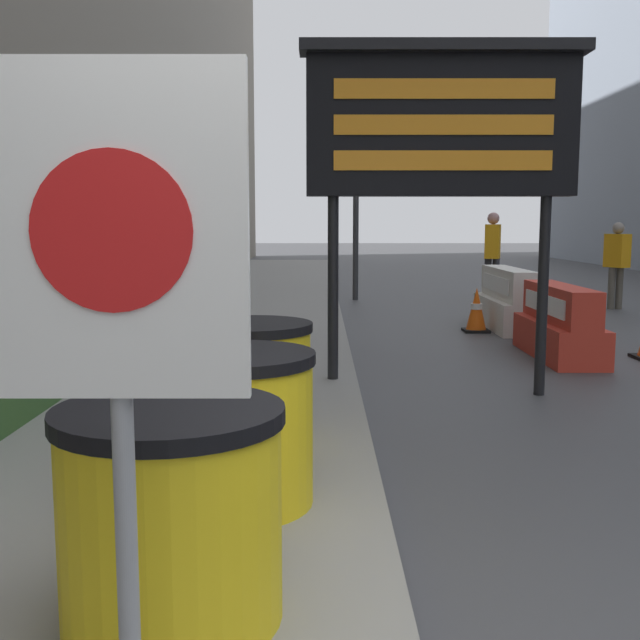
{
  "coord_description": "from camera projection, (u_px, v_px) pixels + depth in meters",
  "views": [
    {
      "loc": [
        -0.35,
        -2.23,
        1.6
      ],
      "look_at": [
        -0.37,
        8.63,
        0.2
      ],
      "focal_mm": 42.0,
      "sensor_mm": 36.0,
      "label": 1
    }
  ],
  "objects": [
    {
      "name": "bare_tree",
      "position": [
        93.0,
        207.0,
        8.4
      ],
      "size": [
        1.5,
        1.43,
        3.24
      ],
      "color": "#4C3D2D",
      "rests_on": "sidewalk_left"
    },
    {
      "name": "barrel_drum_foreground",
      "position": [
        173.0,
        513.0,
        2.72
      ],
      "size": [
        0.84,
        0.84,
        0.8
      ],
      "color": "yellow",
      "rests_on": "sidewalk_left"
    },
    {
      "name": "barrel_drum_middle",
      "position": [
        237.0,
        428.0,
        3.87
      ],
      "size": [
        0.84,
        0.84,
        0.8
      ],
      "color": "yellow",
      "rests_on": "sidewalk_left"
    },
    {
      "name": "barrel_drum_back",
      "position": [
        252.0,
        381.0,
        5.01
      ],
      "size": [
        0.84,
        0.84,
        0.8
      ],
      "color": "yellow",
      "rests_on": "sidewalk_left"
    },
    {
      "name": "warning_sign",
      "position": [
        117.0,
        278.0,
        1.93
      ],
      "size": [
        0.69,
        0.08,
        1.86
      ],
      "color": "gray",
      "rests_on": "sidewalk_left"
    },
    {
      "name": "message_board",
      "position": [
        443.0,
        126.0,
        6.73
      ],
      "size": [
        2.55,
        0.36,
        3.19
      ],
      "color": "black",
      "rests_on": "ground_plane"
    },
    {
      "name": "jersey_barrier_red_striped",
      "position": [
        561.0,
        326.0,
        8.97
      ],
      "size": [
        0.61,
        1.91,
        0.87
      ],
      "color": "red",
      "rests_on": "ground_plane"
    },
    {
      "name": "jersey_barrier_white",
      "position": [
        509.0,
        302.0,
        11.45
      ],
      "size": [
        0.62,
        2.05,
        0.93
      ],
      "color": "silver",
      "rests_on": "ground_plane"
    },
    {
      "name": "traffic_cone_near",
      "position": [
        478.0,
        310.0,
        11.1
      ],
      "size": [
        0.37,
        0.37,
        0.66
      ],
      "color": "black",
      "rests_on": "ground_plane"
    },
    {
      "name": "traffic_light_near_curb",
      "position": [
        358.0,
        161.0,
        15.39
      ],
      "size": [
        0.28,
        0.44,
        3.98
      ],
      "color": "#2D2D30",
      "rests_on": "ground_plane"
    },
    {
      "name": "pedestrian_worker",
      "position": [
        619.0,
        258.0,
        13.99
      ],
      "size": [
        0.42,
        0.5,
        1.63
      ],
      "rotation": [
        0.0,
        0.0,
        5.18
      ],
      "color": "#514C42",
      "rests_on": "ground_plane"
    },
    {
      "name": "pedestrian_passerby",
      "position": [
        494.0,
        249.0,
        15.49
      ],
      "size": [
        0.42,
        0.54,
        1.83
      ],
      "rotation": [
        0.0,
        0.0,
        4.41
      ],
      "color": "#333338",
      "rests_on": "ground_plane"
    }
  ]
}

